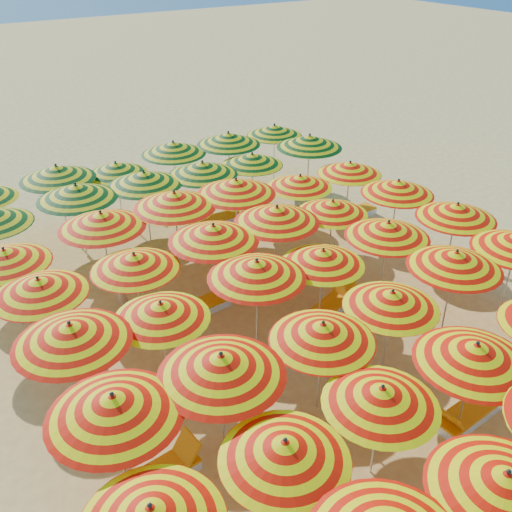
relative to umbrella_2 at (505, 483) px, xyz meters
name	(u,v)px	position (x,y,z in m)	size (l,w,h in m)	color
ground	(266,314)	(1.02, 7.84, -2.14)	(120.00, 120.00, 0.00)	#EFC96A
umbrella_2	(505,483)	(0.00, 0.00, 0.00)	(2.89, 2.89, 2.43)	silver
umbrella_7	(285,450)	(-2.30, 2.32, -0.12)	(2.51, 2.51, 2.30)	silver
umbrella_8	(381,396)	(-0.15, 2.40, -0.15)	(2.25, 2.25, 2.26)	silver
umbrella_9	(475,354)	(2.01, 2.15, 0.02)	(3.06, 3.06, 2.46)	silver
umbrella_12	(114,406)	(-4.29, 4.51, 0.08)	(2.65, 2.65, 2.52)	silver
umbrella_13	(221,365)	(-2.28, 4.38, 0.12)	(2.51, 2.51, 2.57)	silver
umbrella_14	(323,332)	(0.05, 4.33, -0.07)	(2.61, 2.61, 2.35)	silver
umbrella_15	(392,300)	(2.12, 4.47, -0.12)	(2.70, 2.70, 2.30)	silver
umbrella_16	(456,260)	(4.47, 4.72, 0.03)	(2.78, 2.78, 2.47)	silver
umbrella_18	(71,333)	(-4.30, 6.85, 0.08)	(2.39, 2.39, 2.53)	silver
umbrella_19	(161,311)	(-2.36, 6.89, -0.14)	(2.80, 2.80, 2.27)	silver
umbrella_20	(257,269)	(0.12, 6.92, 0.08)	(3.15, 3.15, 2.52)	silver
umbrella_21	(323,257)	(2.03, 6.80, -0.14)	(2.54, 2.54, 2.27)	silver
umbrella_22	(388,230)	(4.24, 6.81, 0.01)	(2.84, 2.84, 2.45)	silver
umbrella_23	(457,211)	(6.72, 6.59, 0.00)	(3.00, 3.00, 2.43)	silver
umbrella_24	(39,287)	(-4.35, 9.16, -0.06)	(2.62, 2.62, 2.36)	silver
umbrella_25	(135,262)	(-2.08, 9.03, -0.07)	(2.43, 2.43, 2.35)	silver
umbrella_26	(213,233)	(0.12, 9.00, 0.11)	(3.15, 3.15, 2.56)	silver
umbrella_27	(277,214)	(2.14, 9.01, 0.12)	(3.10, 3.10, 2.57)	silver
umbrella_28	(333,207)	(4.13, 8.98, -0.16)	(2.28, 2.28, 2.25)	silver
umbrella_29	(398,187)	(6.57, 8.77, 0.00)	(2.61, 2.61, 2.43)	silver
umbrella_30	(5,257)	(-4.71, 10.98, -0.06)	(2.37, 2.37, 2.37)	silver
umbrella_31	(101,220)	(-2.09, 11.33, 0.10)	(2.72, 2.72, 2.55)	silver
umbrella_32	(174,200)	(0.13, 11.36, 0.16)	(3.20, 3.20, 2.61)	silver
umbrella_33	(236,187)	(2.13, 11.20, 0.17)	(2.70, 2.70, 2.62)	silver
umbrella_34	(300,181)	(4.49, 11.08, -0.15)	(2.52, 2.52, 2.26)	silver
umbrella_35	(350,168)	(6.54, 10.99, -0.09)	(2.83, 2.83, 2.33)	silver
umbrella_37	(76,192)	(-2.08, 13.55, 0.12)	(3.02, 3.02, 2.57)	silver
umbrella_38	(144,179)	(0.09, 13.50, 0.09)	(2.89, 2.89, 2.54)	silver
umbrella_39	(203,169)	(2.10, 13.33, 0.06)	(3.11, 3.11, 2.50)	silver
umbrella_40	(252,159)	(4.17, 13.49, -0.08)	(2.70, 2.70, 2.34)	silver
umbrella_41	(309,141)	(6.61, 13.37, 0.16)	(2.73, 2.73, 2.61)	silver
umbrella_43	(57,173)	(-2.13, 15.38, 0.14)	(3.22, 3.22, 2.59)	silver
umbrella_44	(116,168)	(-0.16, 15.40, -0.13)	(2.28, 2.28, 2.28)	silver
umbrella_45	(173,148)	(2.16, 15.68, 0.07)	(2.46, 2.46, 2.51)	silver
umbrella_46	(228,139)	(4.30, 15.38, 0.12)	(3.15, 3.15, 2.56)	silver
umbrella_47	(274,130)	(6.65, 15.73, -0.05)	(2.79, 2.79, 2.37)	silver
lounger_4	(467,415)	(2.51, 2.30, -1.99)	(1.77, 0.70, 0.69)	white
lounger_6	(159,475)	(-3.69, 4.45, -1.99)	(1.78, 0.75, 0.69)	white
lounger_7	(331,306)	(2.63, 7.01, -1.99)	(1.83, 1.10, 0.69)	white
lounger_8	(463,267)	(7.32, 6.43, -1.99)	(1.73, 0.59, 0.69)	white
lounger_9	(199,307)	(-0.48, 8.93, -1.99)	(1.77, 0.71, 0.69)	white
lounger_10	(293,277)	(2.64, 8.80, -1.99)	(1.83, 1.13, 0.69)	white
lounger_11	(353,213)	(7.04, 11.15, -1.99)	(1.75, 0.62, 0.69)	white
lounger_12	(220,219)	(2.70, 13.37, -1.99)	(1.75, 0.65, 0.69)	white
lounger_13	(163,203)	(1.56, 15.67, -1.99)	(1.83, 1.12, 0.69)	white
beachgoer_a	(120,292)	(-2.22, 10.07, -1.49)	(0.48, 0.31, 1.30)	tan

